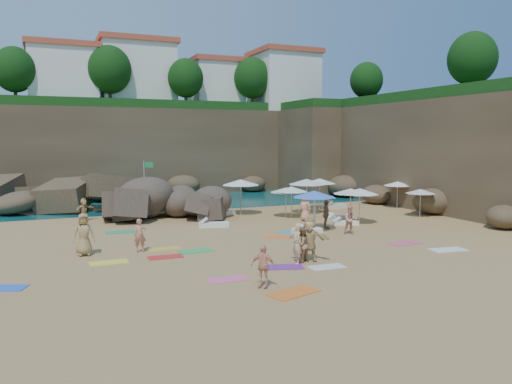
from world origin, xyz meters
name	(u,v)px	position (x,y,z in m)	size (l,w,h in m)	color
ground	(243,236)	(0.00, 0.00, 0.00)	(120.00, 120.00, 0.00)	tan
seawater	(144,186)	(0.00, 30.00, 0.00)	(120.00, 120.00, 0.00)	#0C4751
cliff_back	(172,151)	(2.00, 25.00, 4.00)	(44.00, 8.00, 8.00)	brown
cliff_right	(421,153)	(19.00, 8.00, 4.00)	(8.00, 30.00, 8.00)	brown
cliff_corner	(326,150)	(17.00, 20.00, 4.00)	(10.00, 12.00, 8.00)	brown
rock_promontory	(31,208)	(-11.00, 16.00, 0.00)	(12.00, 7.00, 2.00)	brown
clifftop_buildings	(178,79)	(2.96, 25.79, 11.24)	(28.48, 9.48, 7.00)	white
clifftop_trees	(214,72)	(4.78, 19.52, 11.26)	(35.60, 23.82, 4.40)	#11380F
rock_outcrop	(168,217)	(-2.41, 7.80, 0.00)	(7.01, 5.26, 2.80)	brown
flag_pole	(146,179)	(-3.06, 11.88, 2.30)	(0.70, 0.15, 3.61)	silver
parasol_0	(291,189)	(5.10, 4.34, 1.92)	(2.21, 2.21, 2.09)	silver
parasol_1	(286,190)	(4.86, 4.69, 1.84)	(2.12, 2.12, 2.00)	silver
parasol_2	(320,181)	(8.88, 7.17, 2.10)	(2.43, 2.43, 2.29)	silver
parasol_3	(307,182)	(6.91, 5.56, 2.25)	(2.59, 2.59, 2.45)	silver
parasol_4	(398,184)	(14.66, 5.50, 1.85)	(2.13, 2.13, 2.01)	silver
parasol_5	(241,182)	(2.50, 6.90, 2.26)	(2.60, 2.60, 2.46)	silver
parasol_7	(421,191)	(13.27, 1.38, 1.73)	(2.00, 2.00, 1.89)	silver
parasol_8	(351,191)	(7.82, 1.47, 1.96)	(2.25, 2.25, 2.13)	silver
parasol_9	(315,194)	(4.43, -0.04, 2.07)	(2.38, 2.38, 2.25)	silver
parasol_10	(314,194)	(4.16, -0.36, 2.13)	(2.45, 2.45, 2.32)	silver
parasol_11	(360,191)	(7.90, 0.61, 2.03)	(2.34, 2.34, 2.21)	silver
lounger_0	(214,225)	(-0.68, 3.11, 0.14)	(1.79, 0.60, 0.28)	white
lounger_1	(334,206)	(10.13, 7.08, 0.15)	(1.94, 0.65, 0.30)	silver
lounger_2	(336,218)	(7.36, 2.43, 0.12)	(1.59, 0.53, 0.25)	silver
lounger_3	(223,214)	(1.25, 7.06, 0.14)	(1.79, 0.60, 0.28)	white
lounger_4	(346,223)	(6.97, 0.68, 0.12)	(1.55, 0.52, 0.24)	white
lounger_5	(307,231)	(3.53, -0.76, 0.13)	(1.69, 0.56, 0.26)	white
towel_0	(3,288)	(-11.33, -5.61, 0.01)	(1.57, 0.78, 0.03)	blue
towel_1	(228,279)	(-3.64, -7.67, 0.01)	(1.52, 0.76, 0.03)	#EE5C8D
towel_2	(293,293)	(-2.10, -10.09, 0.02)	(1.83, 0.92, 0.03)	orange
towel_3	(196,251)	(-3.44, -2.67, 0.01)	(1.60, 0.80, 0.03)	green
towel_4	(109,262)	(-7.46, -3.32, 0.01)	(1.59, 0.79, 0.03)	yellow
towel_5	(327,267)	(0.73, -7.55, 0.01)	(1.51, 0.75, 0.03)	silver
towel_6	(282,267)	(-0.98, -6.86, 0.02)	(1.74, 0.87, 0.03)	#742C91
towel_7	(165,257)	(-5.02, -3.28, 0.01)	(1.52, 0.76, 0.03)	red
towel_8	(294,232)	(2.92, -0.33, 0.01)	(1.68, 0.84, 0.03)	#269CCF
towel_9	(405,243)	(6.73, -5.10, 0.02)	(1.71, 0.85, 0.03)	#D65371
towel_10	(283,236)	(1.84, -1.13, 0.02)	(1.78, 0.89, 0.03)	orange
towel_11	(122,232)	(-5.96, 3.56, 0.02)	(1.83, 0.92, 0.03)	#2C9D59
towel_12	(164,249)	(-4.71, -1.65, 0.01)	(1.57, 0.78, 0.03)	gold
towel_13	(448,250)	(7.67, -7.05, 0.02)	(1.73, 0.86, 0.03)	silver
person_stand_1	(301,245)	(0.14, -6.42, 0.77)	(0.75, 0.58, 1.54)	#A77953
person_stand_2	(165,197)	(-1.85, 10.93, 0.97)	(1.25, 0.52, 1.94)	#E09E7F
person_stand_3	(326,214)	(5.19, 0.02, 0.85)	(1.00, 0.41, 1.70)	#916648
person_stand_4	(305,208)	(5.37, 2.96, 0.86)	(0.84, 0.46, 1.72)	#E39A77
person_stand_5	(84,209)	(-7.66, 8.45, 0.74)	(1.37, 0.39, 1.48)	tan
person_stand_6	(297,244)	(-0.15, -6.55, 0.87)	(0.63, 0.42, 1.73)	#EABD85
person_lie_1	(263,282)	(-2.82, -9.10, 0.18)	(0.89, 1.51, 0.37)	#F4A88A
person_lie_2	(84,250)	(-8.32, -1.55, 0.25)	(0.93, 1.90, 0.51)	#A98754
person_lie_3	(309,255)	(0.56, -6.36, 0.25)	(1.73, 1.86, 0.50)	#DAB472
person_lie_4	(140,248)	(-5.87, -1.80, 0.18)	(0.56, 1.53, 0.37)	#BA775D
person_lie_5	(350,229)	(5.57, -1.96, 0.30)	(0.76, 1.56, 0.59)	#E1987F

